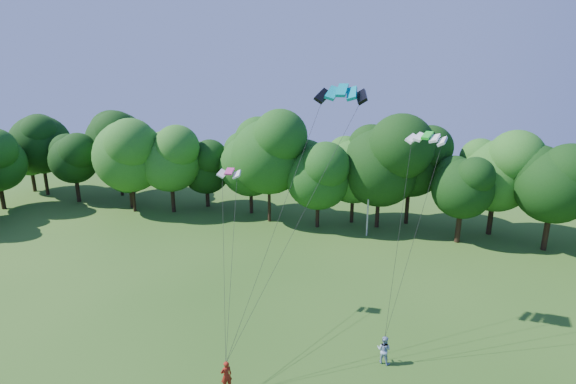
# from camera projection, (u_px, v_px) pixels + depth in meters

# --- Properties ---
(utility_pole) EXTENTS (1.34, 0.64, 7.13)m
(utility_pole) POSITION_uv_depth(u_px,v_px,m) (368.00, 203.00, 47.82)
(utility_pole) COLOR #B5B5AC
(utility_pole) RESTS_ON ground
(kite_flyer_left) EXTENTS (0.78, 0.78, 1.82)m
(kite_flyer_left) POSITION_uv_depth(u_px,v_px,m) (226.00, 375.00, 25.44)
(kite_flyer_left) COLOR maroon
(kite_flyer_left) RESTS_ON ground
(kite_flyer_right) EXTENTS (1.05, 0.92, 1.84)m
(kite_flyer_right) POSITION_uv_depth(u_px,v_px,m) (384.00, 350.00, 27.74)
(kite_flyer_right) COLOR #91A7C9
(kite_flyer_right) RESTS_ON ground
(kite_teal) EXTENTS (3.16, 1.38, 0.81)m
(kite_teal) POSITION_uv_depth(u_px,v_px,m) (342.00, 90.00, 28.53)
(kite_teal) COLOR #0590A0
(kite_teal) RESTS_ON ground
(kite_green) EXTENTS (2.53, 1.69, 0.41)m
(kite_green) POSITION_uv_depth(u_px,v_px,m) (427.00, 135.00, 27.18)
(kite_green) COLOR green
(kite_green) RESTS_ON ground
(kite_pink) EXTENTS (1.67, 0.90, 0.39)m
(kite_pink) POSITION_uv_depth(u_px,v_px,m) (229.00, 171.00, 31.14)
(kite_pink) COLOR #CA3884
(kite_pink) RESTS_ON ground
(tree_back_west) EXTENTS (7.23, 7.23, 10.52)m
(tree_back_west) POSITION_uv_depth(u_px,v_px,m) (128.00, 158.00, 56.77)
(tree_back_west) COLOR #301D13
(tree_back_west) RESTS_ON ground
(tree_back_center) EXTENTS (9.61, 9.61, 13.98)m
(tree_back_center) POSITION_uv_depth(u_px,v_px,m) (381.00, 152.00, 49.11)
(tree_back_center) COLOR #302112
(tree_back_center) RESTS_ON ground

